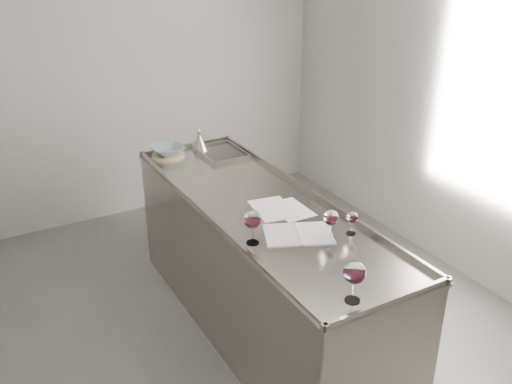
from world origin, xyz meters
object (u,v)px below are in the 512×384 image
wine_funnel (200,143)px  wine_glass_right (331,218)px  wine_glass_middle (354,274)px  wine_glass_small (352,218)px  wine_glass_left (253,220)px  ceramic_bowl (168,150)px  notebook (298,234)px  counter (261,269)px

wine_funnel → wine_glass_right: bearing=-87.8°
wine_glass_middle → wine_glass_small: wine_glass_middle is taller
wine_glass_left → ceramic_bowl: bearing=86.9°
ceramic_bowl → wine_funnel: (0.26, -0.00, 0.01)m
wine_glass_right → notebook: size_ratio=0.38×
wine_glass_middle → wine_funnel: wine_glass_middle is taller
wine_glass_small → notebook: size_ratio=0.30×
wine_glass_middle → wine_glass_right: 0.60m
ceramic_bowl → counter: bearing=-79.7°
notebook → counter: bearing=113.0°
wine_glass_right → wine_funnel: (-0.06, 1.62, -0.06)m
counter → wine_glass_left: wine_glass_left is taller
wine_glass_left → wine_glass_right: wine_glass_left is taller
counter → wine_glass_left: bearing=-125.6°
wine_glass_middle → wine_funnel: size_ratio=1.06×
counter → wine_glass_small: bearing=-65.1°
counter → wine_glass_small: size_ratio=17.55×
wine_glass_left → wine_glass_small: size_ratio=1.44×
wine_glass_small → ceramic_bowl: 1.71m
wine_glass_right → wine_glass_small: wine_glass_right is taller
counter → wine_glass_right: bearing=-76.4°
wine_glass_small → wine_funnel: (-0.20, 1.65, -0.04)m
ceramic_bowl → wine_funnel: size_ratio=1.23×
ceramic_bowl → wine_funnel: bearing=-0.0°
wine_glass_small → notebook: 0.31m
wine_glass_middle → notebook: bearing=79.1°
ceramic_bowl → wine_glass_left: bearing=-93.1°
wine_glass_left → wine_glass_middle: (0.14, -0.70, 0.01)m
ceramic_bowl → wine_funnel: wine_funnel is taller
wine_glass_right → wine_glass_small: bearing=-10.0°
wine_glass_left → wine_glass_right: 0.44m
notebook → wine_funnel: size_ratio=2.32×
wine_glass_small → wine_funnel: 1.66m
wine_glass_small → wine_funnel: wine_funnel is taller
counter → notebook: 0.64m
counter → wine_funnel: size_ratio=12.37×
wine_glass_small → wine_glass_left: bearing=161.2°
wine_glass_small → ceramic_bowl: bearing=105.6°
counter → notebook: size_ratio=5.33×
counter → wine_glass_left: (-0.28, -0.38, 0.61)m
counter → wine_glass_right: 0.81m
wine_glass_right → wine_glass_left: bearing=158.5°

